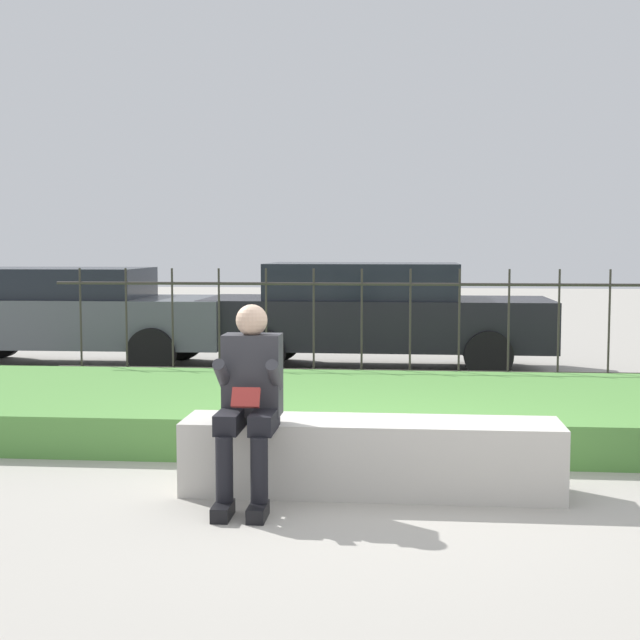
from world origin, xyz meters
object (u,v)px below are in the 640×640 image
at_px(person_seated_reader, 250,394).
at_px(car_parked_center, 373,313).
at_px(stone_bench, 371,460).
at_px(car_parked_left, 67,313).

relative_size(person_seated_reader, car_parked_center, 0.28).
bearing_deg(car_parked_center, stone_bench, -87.48).
relative_size(stone_bench, car_parked_left, 0.57).
bearing_deg(person_seated_reader, car_parked_center, 84.79).
height_order(stone_bench, person_seated_reader, person_seated_reader).
height_order(stone_bench, car_parked_left, car_parked_left).
height_order(person_seated_reader, car_parked_center, car_parked_center).
relative_size(stone_bench, car_parked_center, 0.55).
height_order(car_parked_left, car_parked_center, car_parked_center).
height_order(person_seated_reader, car_parked_left, car_parked_left).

